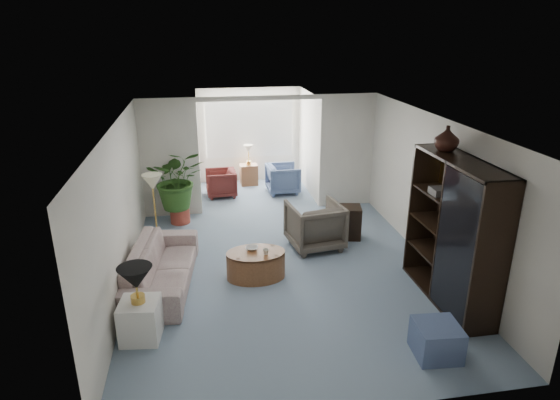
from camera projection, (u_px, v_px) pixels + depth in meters
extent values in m
plane|color=#859AB0|center=(286.00, 275.00, 7.83)|extent=(6.00, 6.00, 0.00)
plane|color=#859AB0|center=(256.00, 193.00, 11.62)|extent=(2.60, 2.60, 0.00)
cube|color=silver|center=(170.00, 159.00, 9.87)|extent=(1.20, 0.12, 2.50)
cube|color=silver|center=(347.00, 151.00, 10.47)|extent=(1.20, 0.12, 2.50)
cube|color=silver|center=(260.00, 98.00, 9.76)|extent=(2.60, 0.12, 0.10)
cube|color=white|center=(250.00, 128.00, 12.14)|extent=(2.20, 0.02, 1.50)
cube|color=white|center=(250.00, 128.00, 12.11)|extent=(2.20, 0.02, 1.50)
cube|color=beige|center=(441.00, 170.00, 7.54)|extent=(0.04, 0.50, 0.40)
imported|color=beige|center=(162.00, 266.00, 7.44)|extent=(1.12, 2.32, 0.65)
cube|color=white|center=(140.00, 320.00, 6.18)|extent=(0.54, 0.54, 0.54)
cone|color=black|center=(135.00, 278.00, 5.97)|extent=(0.44, 0.44, 0.30)
cone|color=#F8F3C5|center=(152.00, 182.00, 8.43)|extent=(0.36, 0.36, 0.28)
cylinder|color=brown|center=(256.00, 265.00, 7.70)|extent=(1.16, 1.16, 0.45)
imported|color=beige|center=(252.00, 248.00, 7.70)|extent=(0.24, 0.24, 0.05)
imported|color=beige|center=(266.00, 252.00, 7.54)|extent=(0.11, 0.11, 0.09)
imported|color=#595046|center=(315.00, 225.00, 8.71)|extent=(1.04, 1.06, 0.85)
cube|color=black|center=(347.00, 222.00, 9.14)|extent=(0.60, 0.52, 0.63)
cube|color=black|center=(454.00, 232.00, 6.82)|extent=(0.51, 1.93, 2.15)
imported|color=#321710|center=(447.00, 138.00, 6.85)|extent=(0.35, 0.35, 0.36)
cube|color=slate|center=(436.00, 340.00, 5.89)|extent=(0.57, 0.57, 0.42)
cylinder|color=#A03C2E|center=(180.00, 215.00, 9.87)|extent=(0.40, 0.40, 0.32)
imported|color=#2C571D|center=(177.00, 179.00, 9.60)|extent=(1.12, 0.97, 1.25)
imported|color=slate|center=(283.00, 179.00, 11.59)|extent=(0.79, 0.77, 0.69)
imported|color=#53201C|center=(221.00, 183.00, 11.36)|extent=(0.73, 0.71, 0.64)
cube|color=brown|center=(249.00, 175.00, 12.19)|extent=(0.44, 0.35, 0.52)
cube|color=#2A2624|center=(468.00, 279.00, 6.43)|extent=(0.30, 0.26, 0.16)
cube|color=#44423F|center=(460.00, 240.00, 6.55)|extent=(0.30, 0.26, 0.16)
cube|color=#4B4846|center=(441.00, 193.00, 7.01)|extent=(0.30, 0.26, 0.16)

